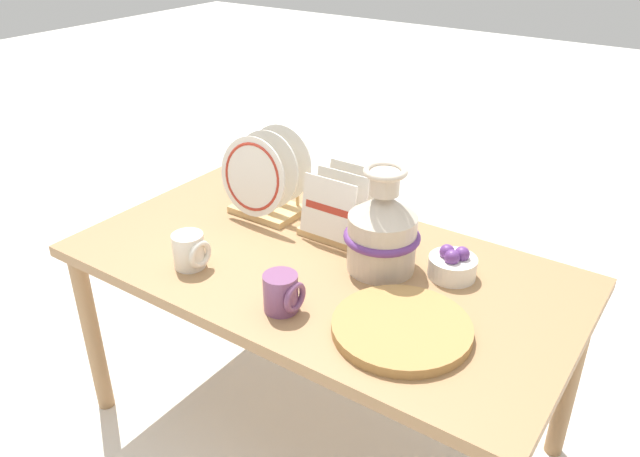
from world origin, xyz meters
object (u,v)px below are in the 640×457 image
Objects in this scene: mug_cream_glaze at (190,251)px; wicker_charger_stack at (402,328)px; ceramic_vase at (382,229)px; mug_plum_glaze at (282,293)px; dish_rack_square_plates at (340,216)px; fruit_bowl at (453,265)px; dish_rack_round_plates at (264,183)px.

wicker_charger_stack is at bearing 6.27° from mug_cream_glaze.
ceramic_vase is 2.99× the size of mug_plum_glaze.
fruit_bowl is (0.39, -0.03, -0.02)m from dish_rack_square_plates.
mug_plum_glaze is (0.10, -0.43, -0.01)m from dish_rack_square_plates.
dish_rack_square_plates is 0.48m from mug_cream_glaze.
dish_rack_round_plates reaches higher than dish_rack_square_plates.
dish_rack_round_plates is 0.76m from wicker_charger_stack.
mug_plum_glaze is (-0.10, -0.32, -0.07)m from ceramic_vase.
dish_rack_round_plates is at bearing -175.56° from dish_rack_square_plates.
wicker_charger_stack is at bearing 16.90° from mug_plum_glaze.
dish_rack_round_plates is 0.82× the size of wicker_charger_stack.
ceramic_vase is at bearing 129.58° from wicker_charger_stack.
mug_plum_glaze reaches higher than fruit_bowl.
mug_plum_glaze reaches higher than wicker_charger_stack.
mug_cream_glaze is at bearing -84.17° from dish_rack_round_plates.
mug_plum_glaze is 0.76× the size of fruit_bowl.
fruit_bowl is at bearing 91.10° from wicker_charger_stack.
dish_rack_round_plates is at bearing 179.34° from fruit_bowl.
dish_rack_square_plates is at bearing 153.09° from ceramic_vase.
mug_cream_glaze is at bearing -146.02° from ceramic_vase.
mug_plum_glaze is (0.39, -0.40, -0.06)m from dish_rack_round_plates.
fruit_bowl is at bearing 21.73° from ceramic_vase.
dish_rack_round_plates is 0.56m from mug_plum_glaze.
mug_plum_glaze is 0.49m from fruit_bowl.
dish_rack_square_plates is at bearing 59.00° from mug_cream_glaze.
mug_cream_glaze is at bearing 176.79° from mug_plum_glaze.
dish_rack_square_plates reaches higher than mug_plum_glaze.
dish_rack_square_plates reaches higher than mug_cream_glaze.
dish_rack_square_plates is 2.17× the size of mug_plum_glaze.
mug_cream_glaze is (-0.64, -0.07, 0.04)m from wicker_charger_stack.
mug_cream_glaze reaches higher than wicker_charger_stack.
mug_cream_glaze is (-0.24, -0.41, -0.01)m from dish_rack_square_plates.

